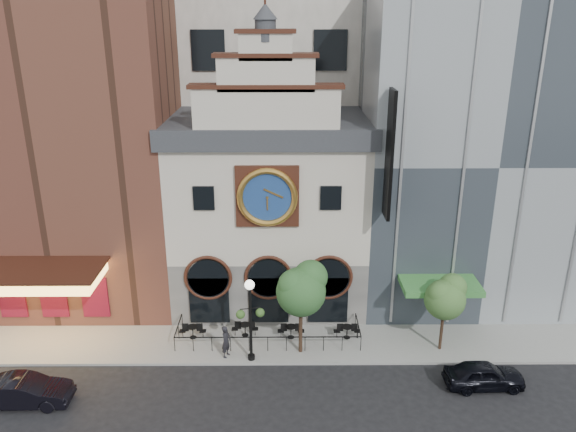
% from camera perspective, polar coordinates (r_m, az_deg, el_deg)
% --- Properties ---
extents(ground, '(120.00, 120.00, 0.00)m').
position_cam_1_polar(ground, '(32.07, -2.12, -14.93)').
color(ground, black).
rests_on(ground, ground).
extents(sidewalk, '(44.00, 5.00, 0.15)m').
position_cam_1_polar(sidewalk, '(34.11, -2.00, -12.42)').
color(sidewalk, gray).
rests_on(sidewalk, ground).
extents(clock_building, '(12.60, 8.78, 18.65)m').
position_cam_1_polar(clock_building, '(36.05, -1.90, 1.12)').
color(clock_building, '#605E5B').
rests_on(clock_building, ground).
extents(theater_building, '(14.00, 15.60, 25.00)m').
position_cam_1_polar(theater_building, '(39.25, -21.59, 10.22)').
color(theater_building, brown).
rests_on(theater_building, ground).
extents(retail_building, '(14.00, 14.40, 20.00)m').
position_cam_1_polar(retail_building, '(39.07, 17.68, 6.94)').
color(retail_building, gray).
rests_on(retail_building, ground).
extents(cafe_railing, '(10.60, 2.60, 0.90)m').
position_cam_1_polar(cafe_railing, '(33.83, -2.01, -11.67)').
color(cafe_railing, black).
rests_on(cafe_railing, sidewalk).
extents(bistro_0, '(1.58, 0.68, 0.90)m').
position_cam_1_polar(bistro_0, '(34.34, -9.66, -11.42)').
color(bistro_0, black).
rests_on(bistro_0, sidewalk).
extents(bistro_1, '(1.58, 0.68, 0.90)m').
position_cam_1_polar(bistro_1, '(34.18, -4.39, -11.33)').
color(bistro_1, black).
rests_on(bistro_1, sidewalk).
extents(bistro_2, '(1.58, 0.68, 0.90)m').
position_cam_1_polar(bistro_2, '(33.88, 0.30, -11.57)').
color(bistro_2, black).
rests_on(bistro_2, sidewalk).
extents(bistro_3, '(1.58, 0.68, 0.90)m').
position_cam_1_polar(bistro_3, '(34.05, 6.02, -11.53)').
color(bistro_3, black).
rests_on(bistro_3, sidewalk).
extents(car_right, '(4.17, 1.81, 1.40)m').
position_cam_1_polar(car_right, '(31.82, 19.30, -15.00)').
color(car_right, black).
rests_on(car_right, ground).
extents(car_left, '(4.54, 1.67, 1.49)m').
position_cam_1_polar(car_left, '(31.79, -25.17, -15.83)').
color(car_left, black).
rests_on(car_left, ground).
extents(pedestrian, '(0.68, 0.81, 1.90)m').
position_cam_1_polar(pedestrian, '(32.19, -6.30, -12.55)').
color(pedestrian, black).
rests_on(pedestrian, sidewalk).
extents(lamppost, '(1.55, 0.68, 4.89)m').
position_cam_1_polar(lamppost, '(30.75, -3.86, -9.64)').
color(lamppost, black).
rests_on(lamppost, sidewalk).
extents(tree_left, '(2.85, 2.75, 5.49)m').
position_cam_1_polar(tree_left, '(30.92, 1.42, -7.30)').
color(tree_left, '#382619').
rests_on(tree_left, sidewalk).
extents(tree_right, '(2.38, 2.29, 4.58)m').
position_cam_1_polar(tree_right, '(32.66, 15.73, -7.85)').
color(tree_right, '#382619').
rests_on(tree_right, sidewalk).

